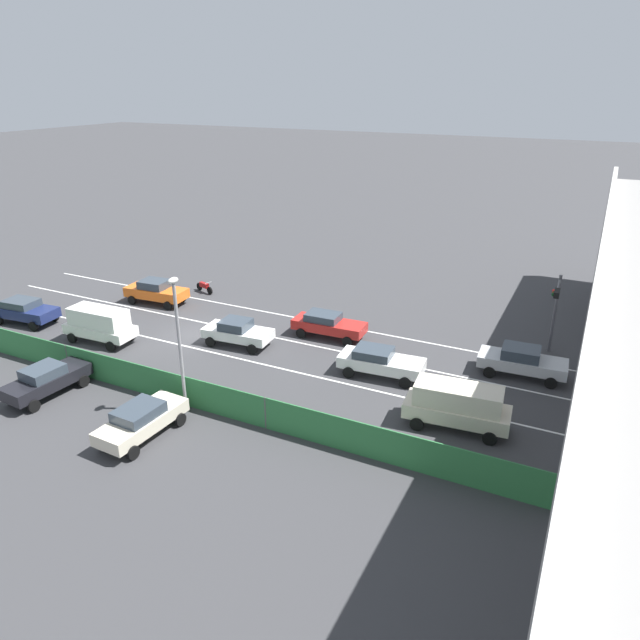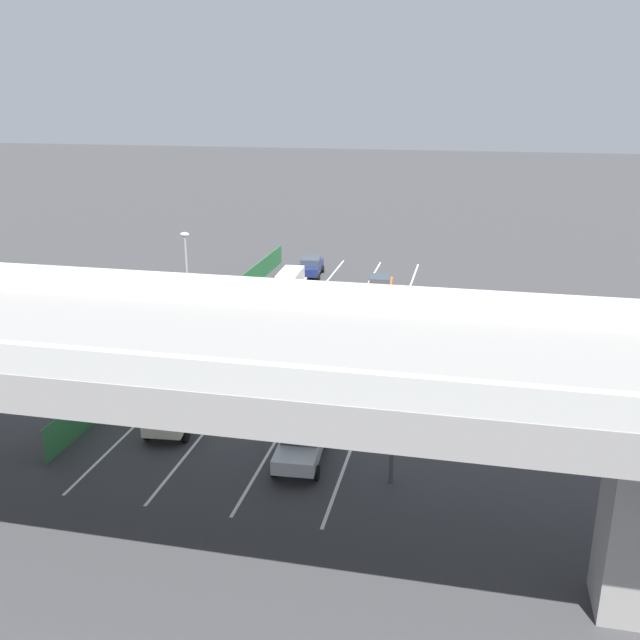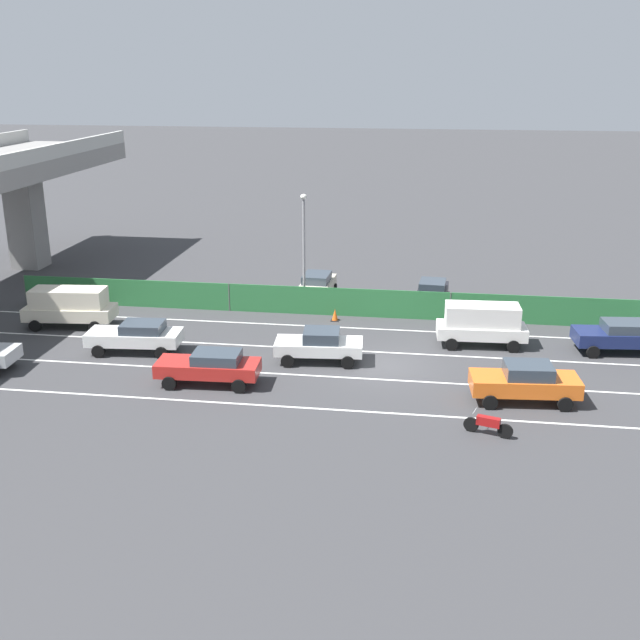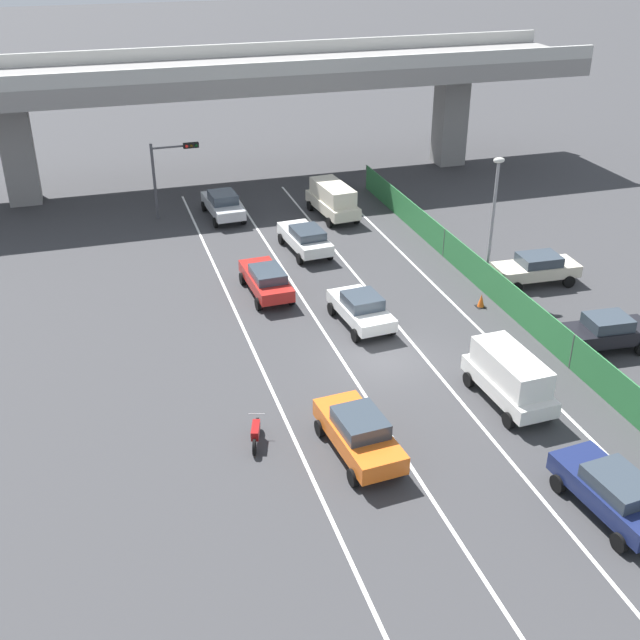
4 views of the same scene
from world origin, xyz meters
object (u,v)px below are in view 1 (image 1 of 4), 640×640
(traffic_cone, at_px, (171,384))
(motorcycle, at_px, (204,287))
(car_sedan_white, at_px, (380,361))
(car_hatchback_white, at_px, (237,331))
(car_sedan_navy, at_px, (24,310))
(car_van_cream, at_px, (457,404))
(car_sedan_red, at_px, (328,324))
(street_lamp, at_px, (178,332))
(car_sedan_silver, at_px, (522,361))
(car_van_white, at_px, (99,323))
(car_taxi_orange, at_px, (156,291))
(parked_sedan_dark, at_px, (46,379))
(traffic_light, at_px, (556,303))
(parked_sedan_cream, at_px, (141,420))

(traffic_cone, bearing_deg, motorcycle, -149.78)
(car_sedan_white, height_order, car_hatchback_white, car_hatchback_white)
(car_sedan_white, distance_m, traffic_cone, 11.30)
(car_sedan_navy, bearing_deg, car_van_cream, 90.36)
(car_sedan_red, height_order, street_lamp, street_lamp)
(street_lamp, bearing_deg, motorcycle, -146.31)
(car_sedan_white, relative_size, car_sedan_red, 1.02)
(car_sedan_silver, bearing_deg, car_van_cream, -16.07)
(car_van_white, height_order, traffic_cone, car_van_white)
(car_taxi_orange, height_order, car_hatchback_white, car_taxi_orange)
(car_sedan_red, relative_size, motorcycle, 2.49)
(car_van_white, bearing_deg, motorcycle, 178.54)
(car_sedan_white, xyz_separation_m, car_sedan_navy, (3.47, -24.13, 0.03))
(traffic_cone, bearing_deg, car_sedan_silver, 121.18)
(car_sedan_navy, height_order, parked_sedan_dark, parked_sedan_dark)
(car_sedan_navy, distance_m, car_sedan_silver, 31.92)
(car_sedan_silver, height_order, car_taxi_orange, car_taxi_orange)
(car_hatchback_white, relative_size, traffic_cone, 6.34)
(car_hatchback_white, relative_size, traffic_light, 0.91)
(car_sedan_navy, xyz_separation_m, street_lamp, (4.26, 16.83, 3.32))
(car_van_cream, relative_size, motorcycle, 2.66)
(parked_sedan_dark, height_order, traffic_light, traffic_light)
(car_van_cream, xyz_separation_m, street_lamp, (4.44, -12.40, 3.00))
(traffic_cone, bearing_deg, traffic_light, 126.48)
(car_van_white, bearing_deg, car_sedan_red, 119.19)
(car_sedan_white, height_order, traffic_cone, car_sedan_white)
(car_hatchback_white, distance_m, motorcycle, 10.31)
(car_sedan_navy, distance_m, traffic_light, 33.82)
(car_van_white, distance_m, traffic_light, 27.32)
(car_taxi_orange, distance_m, car_hatchback_white, 10.02)
(car_sedan_white, xyz_separation_m, car_van_white, (3.47, -17.25, 0.36))
(car_sedan_white, xyz_separation_m, motorcycle, (-6.81, -16.99, -0.42))
(car_hatchback_white, distance_m, parked_sedan_cream, 10.52)
(car_van_cream, bearing_deg, car_van_white, -89.51)
(car_sedan_silver, bearing_deg, car_hatchback_white, -77.89)
(car_hatchback_white, bearing_deg, parked_sedan_dark, -29.30)
(car_sedan_red, bearing_deg, car_taxi_orange, -89.66)
(car_van_cream, xyz_separation_m, car_sedan_red, (-6.75, -9.93, -0.36))
(car_van_white, distance_m, traffic_cone, 8.55)
(car_sedan_red, bearing_deg, car_hatchback_white, -51.81)
(parked_sedan_dark, distance_m, traffic_light, 28.03)
(parked_sedan_cream, bearing_deg, traffic_light, 137.01)
(motorcycle, xyz_separation_m, traffic_light, (0.38, 25.10, 2.99))
(car_sedan_red, bearing_deg, parked_sedan_dark, -36.95)
(motorcycle, relative_size, parked_sedan_dark, 0.42)
(car_van_white, bearing_deg, parked_sedan_dark, 22.39)
(car_van_cream, distance_m, motorcycle, 24.29)
(parked_sedan_dark, bearing_deg, traffic_light, 125.19)
(parked_sedan_dark, relative_size, parked_sedan_cream, 0.99)
(car_sedan_red, bearing_deg, parked_sedan_cream, -11.33)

